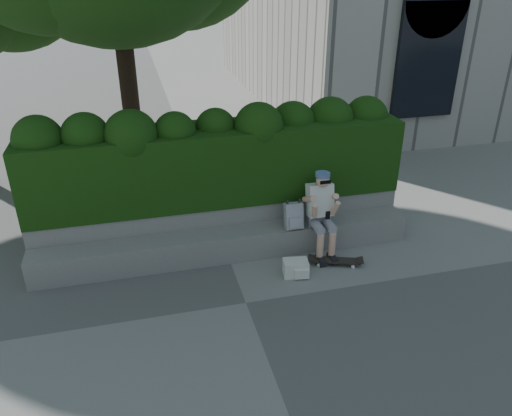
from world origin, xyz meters
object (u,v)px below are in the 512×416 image
object	(u,v)px
skateboard	(336,261)
backpack_ground	(296,268)
person	(321,210)
backpack_plaid	(294,216)

from	to	relation	value
skateboard	backpack_ground	xyz separation A→B (m)	(-0.70, -0.12, 0.05)
person	backpack_plaid	bearing A→B (deg)	169.04
skateboard	backpack_plaid	bearing A→B (deg)	154.68
skateboard	backpack_plaid	world-z (taller)	backpack_plaid
backpack_ground	person	bearing A→B (deg)	53.04
person	backpack_plaid	xyz separation A→B (m)	(-0.42, 0.08, -0.09)
backpack_plaid	backpack_ground	bearing A→B (deg)	-102.94
backpack_ground	backpack_plaid	bearing A→B (deg)	84.62
skateboard	backpack_ground	size ratio (longest dim) A/B	2.11
person	backpack_plaid	distance (m)	0.44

